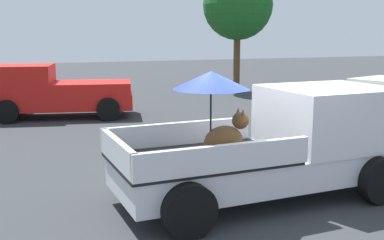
% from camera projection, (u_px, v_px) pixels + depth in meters
% --- Properties ---
extents(ground_plane, '(80.00, 80.00, 0.00)m').
position_uv_depth(ground_plane, '(259.00, 198.00, 8.24)').
color(ground_plane, '#2D3033').
extents(pickup_truck_main, '(5.12, 2.42, 2.28)m').
position_uv_depth(pickup_truck_main, '(283.00, 142.00, 8.22)').
color(pickup_truck_main, black).
rests_on(pickup_truck_main, ground).
extents(pickup_truck_red, '(5.07, 2.94, 1.80)m').
position_uv_depth(pickup_truck_red, '(54.00, 92.00, 15.98)').
color(pickup_truck_red, black).
rests_on(pickup_truck_red, ground).
extents(parked_sedan_far, '(4.63, 2.98, 1.33)m').
position_uv_depth(parked_sedan_far, '(383.00, 96.00, 16.06)').
color(parked_sedan_far, black).
rests_on(parked_sedan_far, ground).
extents(tree_by_lot, '(3.34, 3.34, 5.84)m').
position_uv_depth(tree_by_lot, '(238.00, 5.00, 22.36)').
color(tree_by_lot, brown).
rests_on(tree_by_lot, ground).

